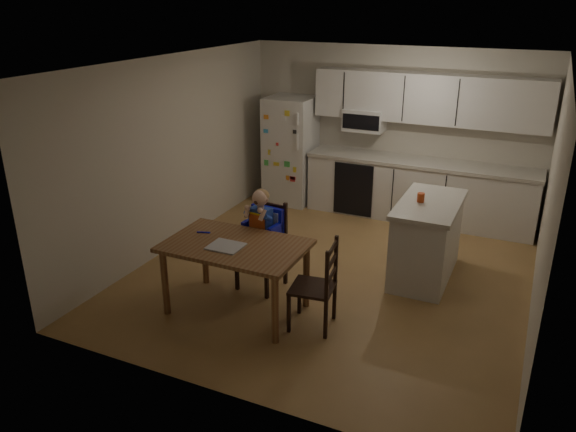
% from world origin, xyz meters
% --- Properties ---
extents(room, '(4.52, 5.01, 2.51)m').
position_xyz_m(room, '(0.00, 0.48, 1.25)').
color(room, olive).
rests_on(room, ground).
extents(refrigerator, '(0.72, 0.70, 1.70)m').
position_xyz_m(refrigerator, '(-1.55, 2.15, 0.85)').
color(refrigerator, silver).
rests_on(refrigerator, ground).
extents(kitchen_run, '(3.37, 0.62, 2.15)m').
position_xyz_m(kitchen_run, '(0.50, 2.24, 0.88)').
color(kitchen_run, silver).
rests_on(kitchen_run, ground).
extents(kitchen_island, '(0.68, 1.29, 0.95)m').
position_xyz_m(kitchen_island, '(1.03, 0.38, 0.48)').
color(kitchen_island, silver).
rests_on(kitchen_island, ground).
extents(red_cup, '(0.08, 0.08, 0.10)m').
position_xyz_m(red_cup, '(0.92, 0.34, 1.01)').
color(red_cup, '#C13F15').
rests_on(red_cup, kitchen_island).
extents(dining_table, '(1.45, 0.93, 0.78)m').
position_xyz_m(dining_table, '(-0.63, -1.24, 0.67)').
color(dining_table, brown).
rests_on(dining_table, ground).
extents(napkin, '(0.34, 0.30, 0.01)m').
position_xyz_m(napkin, '(-0.68, -1.35, 0.78)').
color(napkin, '#ADADB2').
rests_on(napkin, dining_table).
extents(toddler_spoon, '(0.12, 0.06, 0.02)m').
position_xyz_m(toddler_spoon, '(-1.10, -1.14, 0.78)').
color(toddler_spoon, '#1518D4').
rests_on(toddler_spoon, dining_table).
extents(chair_booster, '(0.49, 0.49, 1.19)m').
position_xyz_m(chair_booster, '(-0.63, -0.62, 0.72)').
color(chair_booster, black).
rests_on(chair_booster, ground).
extents(chair_side, '(0.47, 0.47, 0.95)m').
position_xyz_m(chair_side, '(0.31, -1.18, 0.54)').
color(chair_side, black).
rests_on(chair_side, ground).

